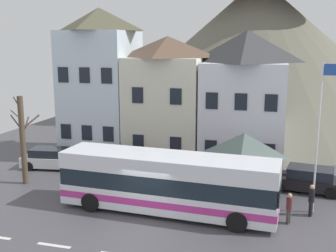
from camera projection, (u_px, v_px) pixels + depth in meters
The scene contains 15 objects.
ground_plane at pixel (141, 226), 19.74m from camera, with size 40.00×60.00×0.07m.
townhouse_00 at pixel (101, 83), 31.55m from camera, with size 5.06×5.41×11.30m.
townhouse_01 at pixel (168, 99), 30.50m from camera, with size 5.43×5.69×9.19m.
townhouse_02 at pixel (245, 98), 29.40m from camera, with size 5.67×6.59×9.60m.
hilltop_castle at pixel (258, 46), 45.65m from camera, with size 36.43×36.43×22.92m.
transit_bus at pixel (167, 184), 21.08m from camera, with size 11.39×3.14×3.05m.
bus_shelter at pixel (244, 145), 23.05m from camera, with size 3.60×3.60×3.72m.
parked_car_01 at pixel (51, 159), 28.78m from camera, with size 4.30×2.32×1.43m.
parked_car_02 at pixel (307, 179), 24.39m from camera, with size 4.55×2.47×1.42m.
parked_car_03 at pixel (115, 164), 27.62m from camera, with size 4.40×2.32×1.38m.
pedestrian_00 at pixel (311, 200), 20.71m from camera, with size 0.30×0.37×1.66m.
pedestrian_01 at pixel (289, 207), 19.79m from camera, with size 0.28×0.31×1.56m.
public_bench at pixel (274, 180), 24.88m from camera, with size 1.51×0.48×0.87m.
flagpole at pixel (320, 129), 20.43m from camera, with size 0.95×0.10×7.75m.
bare_tree_00 at pixel (23, 139), 25.17m from camera, with size 1.53×1.82×5.54m.
Camera 1 is at (6.18, -17.38, 8.61)m, focal length 43.68 mm.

